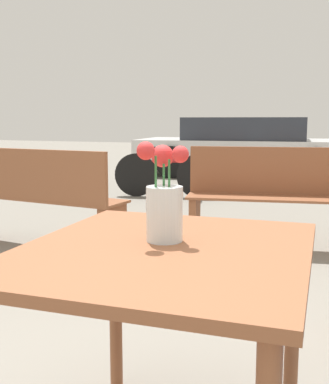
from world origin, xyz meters
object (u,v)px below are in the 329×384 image
bench_middle (34,196)px  flower_vase (164,206)px  parked_car (245,148)px  bicycle (167,174)px  table_front (165,280)px  bench_far (286,194)px

bench_middle → flower_vase: bearing=-45.0°
flower_vase → parked_car: parked_car is taller
bench_middle → bicycle: bench_middle is taller
flower_vase → table_front: bearing=-65.6°
bench_far → flower_vase: bearing=-90.0°
flower_vase → bench_far: bearing=90.0°
table_front → bench_middle: bench_middle is taller
flower_vase → bicycle: size_ratio=0.20×
flower_vase → bicycle: flower_vase is taller
bench_far → bicycle: (-1.92, 2.18, -0.14)m
bicycle → parked_car: parked_car is taller
table_front → flower_vase: bearing=114.4°
table_front → flower_vase: (-0.03, 0.06, 0.21)m
flower_vase → parked_car: (-1.49, 8.03, -0.28)m
flower_vase → bench_far: size_ratio=0.18×
flower_vase → bench_middle: size_ratio=0.19×
bench_middle → bicycle: (-0.02, 3.03, -0.14)m
parked_car → bench_far: bearing=-74.2°
table_front → bicycle: (-1.95, 5.00, -0.29)m
flower_vase → bicycle: 5.32m
flower_vase → bench_far: flower_vase is taller
table_front → bench_far: 2.82m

